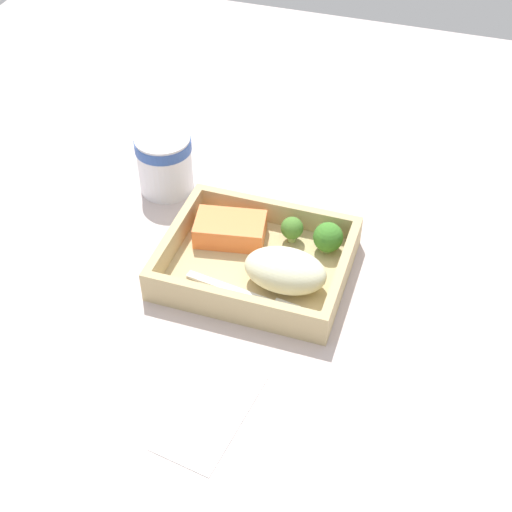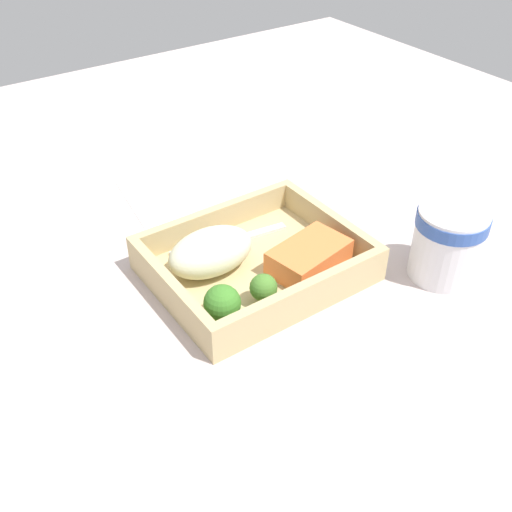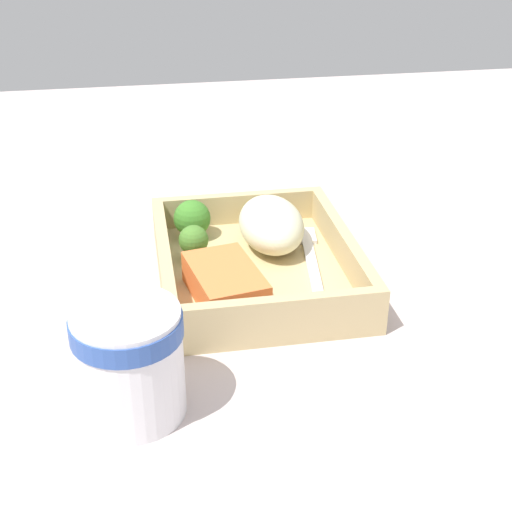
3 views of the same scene
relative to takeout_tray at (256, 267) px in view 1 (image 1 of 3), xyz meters
The scene contains 10 objects.
ground_plane 1.60cm from the takeout_tray, ahead, with size 160.00×160.00×2.00cm, color beige.
takeout_tray is the anchor object (origin of this frame).
tray_rim 2.33cm from the takeout_tray, ahead, with size 24.50×19.86×3.47cm.
salmon_fillet 6.75cm from the takeout_tray, 142.28° to the left, with size 9.62×5.95×3.16cm, color orange.
mashed_potatoes 6.30cm from the takeout_tray, 27.82° to the right, with size 10.84×6.91×5.25cm, color beige.
broccoli_floret_1 7.42cm from the takeout_tray, 62.13° to the left, with size 3.15×3.15×3.86cm.
broccoli_floret_2 10.56cm from the takeout_tray, 34.28° to the left, with size 4.11×4.11×4.41cm.
fork 6.19cm from the takeout_tray, 80.24° to the right, with size 15.88×3.85×0.44cm.
paper_cup 23.22cm from the takeout_tray, 145.11° to the left, with size 8.42×8.42×9.17cm.
receipt_slip 23.30cm from the takeout_tray, 84.49° to the right, with size 7.57×14.52×0.24cm, color white.
Camera 1 is at (21.50, -65.49, 67.81)cm, focal length 50.00 mm.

